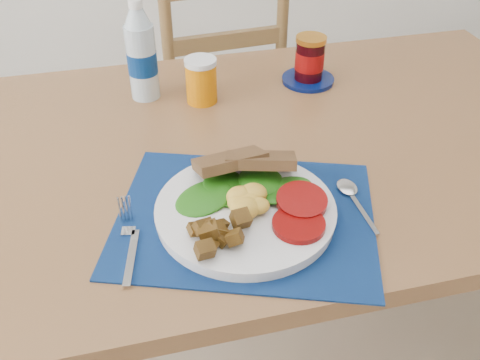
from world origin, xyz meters
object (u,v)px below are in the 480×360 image
Objects in this scene: chair_far at (217,68)px; breakfast_plate at (243,208)px; juice_glass at (201,82)px; water_bottle at (142,56)px; jam_on_saucer at (309,62)px.

chair_far is 3.64× the size of breakfast_plate.
chair_far reaches higher than breakfast_plate.
juice_glass reaches higher than breakfast_plate.
breakfast_plate is at bearing -91.19° from juice_glass.
juice_glass is at bearing 70.35° from chair_far.
water_bottle is (-0.12, 0.49, 0.08)m from breakfast_plate.
chair_far is 11.25× the size of juice_glass.
chair_far is at bearing 106.24° from jam_on_saucer.
jam_on_saucer reaches higher than juice_glass.
juice_glass is (0.01, 0.44, 0.03)m from breakfast_plate.
chair_far is 0.58m from juice_glass.
breakfast_plate is at bearing -76.48° from water_bottle.
jam_on_saucer is (0.14, -0.48, 0.23)m from chair_far.
chair_far is at bearing 59.59° from water_bottle.
juice_glass is at bearing -23.69° from water_bottle.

